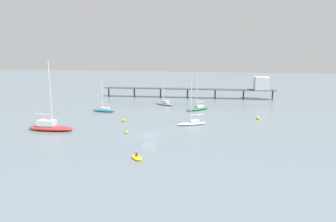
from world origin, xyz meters
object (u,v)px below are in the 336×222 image
sailboat_green (198,108)px  dinghy_yellow (137,157)px  mooring_buoy_far (124,120)px  sailboat_red (50,126)px  pier (231,86)px  sailboat_teal (104,110)px  mooring_buoy_near (127,132)px  sailboat_white (192,122)px  sailboat_gray (165,103)px  mooring_buoy_outer (258,118)px

sailboat_green → dinghy_yellow: size_ratio=3.16×
mooring_buoy_far → sailboat_red: bearing=-138.3°
pier → sailboat_teal: (-33.83, -31.32, -4.06)m
sailboat_teal → mooring_buoy_near: bearing=-55.8°
pier → sailboat_white: size_ratio=6.18×
sailboat_gray → mooring_buoy_outer: 30.95m
sailboat_teal → sailboat_white: 27.70m
sailboat_green → dinghy_yellow: (-4.58, -42.04, -0.41)m
pier → dinghy_yellow: 66.83m
sailboat_gray → sailboat_white: sailboat_white is taller
sailboat_gray → sailboat_green: 12.72m
sailboat_red → mooring_buoy_near: sailboat_red is taller
mooring_buoy_near → mooring_buoy_far: 10.86m
mooring_buoy_far → sailboat_green: bearing=50.3°
mooring_buoy_outer → sailboat_teal: bearing=178.3°
mooring_buoy_outer → pier: bearing=101.8°
sailboat_white → mooring_buoy_outer: sailboat_white is taller
dinghy_yellow → mooring_buoy_far: bearing=114.5°
sailboat_red → mooring_buoy_far: size_ratio=19.65×
pier → sailboat_red: 64.22m
pier → sailboat_gray: (-19.98, -17.04, -4.08)m
sailboat_red → dinghy_yellow: 26.28m
mooring_buoy_near → mooring_buoy_far: (-4.22, 10.01, 0.08)m
sailboat_green → sailboat_white: bearing=-87.3°
sailboat_teal → sailboat_white: sailboat_white is taller
sailboat_red → mooring_buoy_near: (16.53, 0.97, -0.61)m
sailboat_gray → dinghy_yellow: bearing=-82.3°
mooring_buoy_far → dinghy_yellow: bearing=-65.5°
pier → sailboat_green: sailboat_green is taller
sailboat_teal → sailboat_green: 26.21m
pier → sailboat_gray: size_ratio=7.27×
sailboat_green → sailboat_white: size_ratio=1.00×
sailboat_white → sailboat_teal: bearing=158.6°
mooring_buoy_near → pier: bearing=68.9°
mooring_buoy_outer → mooring_buoy_near: size_ratio=1.36×
sailboat_green → mooring_buoy_far: size_ratio=13.40×
sailboat_white → mooring_buoy_outer: size_ratio=12.44×
pier → mooring_buoy_far: 48.41m
mooring_buoy_far → sailboat_teal: bearing=132.8°
sailboat_gray → mooring_buoy_outer: size_ratio=10.57×
dinghy_yellow → mooring_buoy_near: dinghy_yellow is taller
pier → sailboat_white: (-8.04, -41.45, -4.06)m
sailboat_teal → sailboat_gray: sailboat_teal is taller
sailboat_red → sailboat_green: sailboat_red is taller
sailboat_teal → sailboat_red: 21.55m
dinghy_yellow → mooring_buoy_outer: dinghy_yellow is taller
sailboat_red → sailboat_white: size_ratio=1.47×
mooring_buoy_far → pier: bearing=59.9°
sailboat_white → dinghy_yellow: 24.47m
sailboat_gray → mooring_buoy_far: bearing=-99.7°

